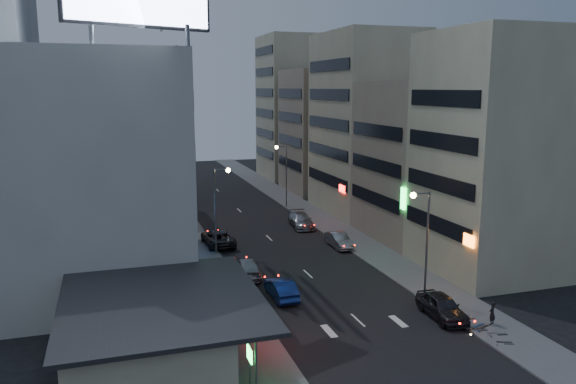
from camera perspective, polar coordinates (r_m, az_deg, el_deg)
name	(u,v)px	position (r m, az deg, el deg)	size (l,w,h in m)	color
ground	(386,346)	(35.78, 9.88, -15.14)	(180.00, 180.00, 0.00)	black
sidewalk_left	(187,234)	(60.86, -10.25, -4.22)	(4.00, 120.00, 0.12)	#4C4C4F
sidewalk_right	(327,223)	(64.75, 3.94, -3.18)	(4.00, 120.00, 0.12)	#4C4C4F
food_court	(147,332)	(33.30, -14.16, -13.59)	(11.00, 13.00, 3.88)	#BAB492
white_building	(89,167)	(48.89, -19.55, 2.40)	(14.00, 24.00, 18.00)	#B6B7B1
shophouse_near	(493,154)	(49.62, 20.11, 3.65)	(10.00, 11.00, 20.00)	#BAB492
shophouse_mid	(424,161)	(59.55, 13.63, 3.11)	(11.00, 12.00, 16.00)	gray
shophouse_far	(366,124)	(70.43, 7.88, 6.87)	(10.00, 14.00, 22.00)	#BAB492
far_left_a	(107,132)	(73.63, -17.89, 5.84)	(11.00, 10.00, 20.00)	#B6B7B1
far_left_b	(105,142)	(86.80, -18.14, 4.82)	(12.00, 10.00, 15.00)	gray
far_right_a	(325,131)	(84.50, 3.76, 6.19)	(11.00, 12.00, 18.00)	gray
far_right_b	(298,108)	(97.64, 1.03, 8.57)	(12.00, 12.00, 24.00)	#BAB492
street_lamp_right_near	(423,229)	(41.67, 13.54, -3.71)	(1.60, 0.44, 8.02)	#595B60
street_lamp_left	(219,198)	(52.28, -7.01, -0.61)	(1.60, 0.44, 8.02)	#595B60
street_lamp_right_far	(283,167)	(72.34, -0.47, 2.58)	(1.60, 0.44, 8.02)	#595B60
parked_car_right_near	(442,306)	(40.22, 15.36, -11.14)	(1.93, 4.79, 1.63)	#27262B
parked_car_right_mid	(339,240)	(55.33, 5.20, -4.89)	(1.51, 4.34, 1.43)	#999BA1
parked_car_left	(218,238)	(56.08, -7.14, -4.64)	(2.61, 5.67, 1.58)	black
parked_car_right_far	(301,220)	(62.91, 1.35, -2.89)	(2.19, 5.39, 1.56)	#95969C
road_car_blue	(281,289)	(42.25, -0.70, -9.78)	(1.56, 4.46, 1.47)	navy
road_car_silver	(247,268)	(46.88, -4.14, -7.70)	(2.11, 5.19, 1.51)	#919598
person	(492,313)	(39.82, 20.03, -11.47)	(0.58, 0.38, 1.60)	black
scooter_black_a	(512,334)	(37.89, 21.83, -13.26)	(1.61, 0.54, 0.98)	black
scooter_silver_a	(504,324)	(39.07, 21.12, -12.38)	(1.78, 0.59, 1.09)	#A1A3A8
scooter_blue	(482,315)	(39.88, 19.14, -11.68)	(1.99, 0.66, 1.22)	navy
scooter_black_b	(484,319)	(39.28, 19.28, -12.13)	(1.80, 0.60, 1.10)	black
scooter_silver_b	(473,309)	(40.80, 18.25, -11.19)	(1.81, 0.60, 1.11)	#A3A7AB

